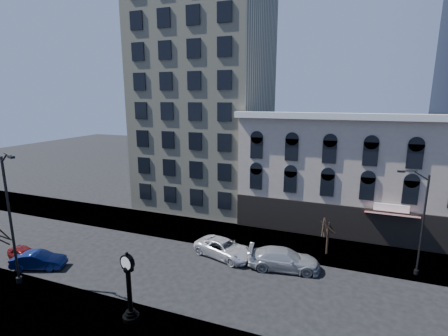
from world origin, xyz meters
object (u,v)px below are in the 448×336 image
at_px(street_lamp_near, 9,185).
at_px(car_near_a, 25,255).
at_px(street_clock, 129,290).
at_px(car_near_b, 39,260).

distance_m(street_lamp_near, car_near_a, 8.56).
height_order(street_lamp_near, car_near_a, street_lamp_near).
xyz_separation_m(street_clock, car_near_b, (-11.19, 2.80, -1.51)).
bearing_deg(street_clock, car_near_b, 177.57).
bearing_deg(street_clock, street_lamp_near, -169.91).
height_order(street_clock, street_lamp_near, street_lamp_near).
bearing_deg(car_near_a, street_clock, -90.10).
xyz_separation_m(street_lamp_near, car_near_a, (-3.47, 2.90, -7.27)).
bearing_deg(car_near_a, car_near_b, -86.49).
distance_m(street_clock, street_lamp_near, 11.33).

